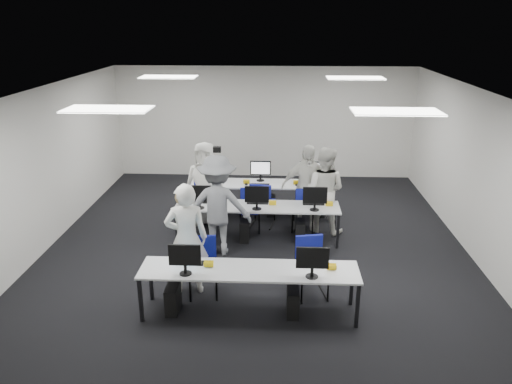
{
  "coord_description": "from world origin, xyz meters",
  "views": [
    {
      "loc": [
        0.41,
        -8.87,
        4.2
      ],
      "look_at": [
        -0.03,
        0.24,
        1.0
      ],
      "focal_mm": 35.0,
      "sensor_mm": 36.0,
      "label": 1
    }
  ],
  "objects_px": {
    "chair_5": "(212,211)",
    "student_3": "(307,187)",
    "desk_mid": "(257,208)",
    "chair_6": "(262,212)",
    "desk_front": "(249,272)",
    "chair_3": "(250,217)",
    "chair_7": "(304,214)",
    "photographer": "(218,206)",
    "student_2": "(205,184)",
    "chair_1": "(311,278)",
    "chair_0": "(203,277)",
    "chair_2": "(204,213)",
    "student_0": "(187,239)",
    "chair_4": "(306,216)",
    "student_1": "(324,190)"
  },
  "relations": [
    {
      "from": "desk_mid",
      "to": "chair_6",
      "type": "distance_m",
      "value": 0.86
    },
    {
      "from": "chair_3",
      "to": "chair_7",
      "type": "relative_size",
      "value": 0.94
    },
    {
      "from": "chair_0",
      "to": "chair_6",
      "type": "bearing_deg",
      "value": 66.01
    },
    {
      "from": "student_0",
      "to": "student_3",
      "type": "bearing_deg",
      "value": -137.13
    },
    {
      "from": "desk_front",
      "to": "chair_7",
      "type": "xyz_separation_m",
      "value": [
        0.96,
        3.32,
        -0.39
      ]
    },
    {
      "from": "chair_4",
      "to": "chair_7",
      "type": "height_order",
      "value": "chair_4"
    },
    {
      "from": "chair_5",
      "to": "student_0",
      "type": "bearing_deg",
      "value": -98.91
    },
    {
      "from": "desk_mid",
      "to": "chair_5",
      "type": "relative_size",
      "value": 3.64
    },
    {
      "from": "desk_front",
      "to": "student_2",
      "type": "height_order",
      "value": "student_2"
    },
    {
      "from": "chair_3",
      "to": "desk_front",
      "type": "bearing_deg",
      "value": -88.97
    },
    {
      "from": "student_3",
      "to": "student_2",
      "type": "bearing_deg",
      "value": 171.89
    },
    {
      "from": "chair_0",
      "to": "chair_6",
      "type": "height_order",
      "value": "chair_6"
    },
    {
      "from": "chair_3",
      "to": "chair_4",
      "type": "distance_m",
      "value": 1.16
    },
    {
      "from": "student_0",
      "to": "photographer",
      "type": "relative_size",
      "value": 0.97
    },
    {
      "from": "chair_0",
      "to": "student_0",
      "type": "distance_m",
      "value": 0.68
    },
    {
      "from": "chair_7",
      "to": "student_1",
      "type": "bearing_deg",
      "value": -30.3
    },
    {
      "from": "chair_6",
      "to": "photographer",
      "type": "distance_m",
      "value": 1.7
    },
    {
      "from": "chair_7",
      "to": "photographer",
      "type": "bearing_deg",
      "value": -144.06
    },
    {
      "from": "desk_mid",
      "to": "photographer",
      "type": "relative_size",
      "value": 1.69
    },
    {
      "from": "chair_7",
      "to": "student_0",
      "type": "xyz_separation_m",
      "value": [
        -1.98,
        -2.72,
        0.63
      ]
    },
    {
      "from": "chair_1",
      "to": "student_3",
      "type": "xyz_separation_m",
      "value": [
        0.04,
        2.7,
        0.6
      ]
    },
    {
      "from": "desk_front",
      "to": "chair_0",
      "type": "relative_size",
      "value": 3.47
    },
    {
      "from": "chair_2",
      "to": "chair_7",
      "type": "xyz_separation_m",
      "value": [
        2.11,
        0.1,
        -0.02
      ]
    },
    {
      "from": "desk_mid",
      "to": "chair_1",
      "type": "distance_m",
      "value": 2.27
    },
    {
      "from": "chair_1",
      "to": "chair_3",
      "type": "bearing_deg",
      "value": 101.92
    },
    {
      "from": "chair_5",
      "to": "student_3",
      "type": "height_order",
      "value": "student_3"
    },
    {
      "from": "desk_front",
      "to": "student_3",
      "type": "relative_size",
      "value": 1.78
    },
    {
      "from": "desk_front",
      "to": "photographer",
      "type": "distance_m",
      "value": 2.14
    },
    {
      "from": "chair_0",
      "to": "chair_3",
      "type": "relative_size",
      "value": 1.07
    },
    {
      "from": "desk_front",
      "to": "student_3",
      "type": "distance_m",
      "value": 3.43
    },
    {
      "from": "desk_mid",
      "to": "chair_7",
      "type": "height_order",
      "value": "chair_7"
    },
    {
      "from": "chair_7",
      "to": "student_0",
      "type": "distance_m",
      "value": 3.43
    },
    {
      "from": "chair_6",
      "to": "photographer",
      "type": "xyz_separation_m",
      "value": [
        -0.77,
        -1.37,
        0.64
      ]
    },
    {
      "from": "chair_2",
      "to": "photographer",
      "type": "bearing_deg",
      "value": -69.51
    },
    {
      "from": "student_3",
      "to": "desk_mid",
      "type": "bearing_deg",
      "value": -150.27
    },
    {
      "from": "desk_front",
      "to": "student_1",
      "type": "bearing_deg",
      "value": 66.95
    },
    {
      "from": "chair_0",
      "to": "chair_5",
      "type": "height_order",
      "value": "chair_0"
    },
    {
      "from": "desk_mid",
      "to": "student_3",
      "type": "distance_m",
      "value": 1.21
    },
    {
      "from": "student_3",
      "to": "chair_3",
      "type": "bearing_deg",
      "value": -176.77
    },
    {
      "from": "chair_2",
      "to": "chair_7",
      "type": "height_order",
      "value": "chair_2"
    },
    {
      "from": "chair_4",
      "to": "desk_mid",
      "type": "bearing_deg",
      "value": -132.48
    },
    {
      "from": "desk_mid",
      "to": "student_3",
      "type": "xyz_separation_m",
      "value": [
        0.99,
        0.68,
        0.22
      ]
    },
    {
      "from": "chair_3",
      "to": "student_2",
      "type": "xyz_separation_m",
      "value": [
        -0.96,
        0.29,
        0.62
      ]
    },
    {
      "from": "chair_7",
      "to": "student_0",
      "type": "relative_size",
      "value": 0.5
    },
    {
      "from": "desk_front",
      "to": "photographer",
      "type": "xyz_separation_m",
      "value": [
        -0.7,
        2.0,
        0.27
      ]
    },
    {
      "from": "chair_5",
      "to": "chair_6",
      "type": "distance_m",
      "value": 1.08
    },
    {
      "from": "chair_2",
      "to": "chair_5",
      "type": "distance_m",
      "value": 0.24
    },
    {
      "from": "chair_5",
      "to": "student_2",
      "type": "xyz_separation_m",
      "value": [
        -0.12,
        -0.02,
        0.62
      ]
    },
    {
      "from": "student_2",
      "to": "desk_mid",
      "type": "bearing_deg",
      "value": -27.69
    },
    {
      "from": "desk_mid",
      "to": "chair_0",
      "type": "distance_m",
      "value": 2.24
    }
  ]
}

